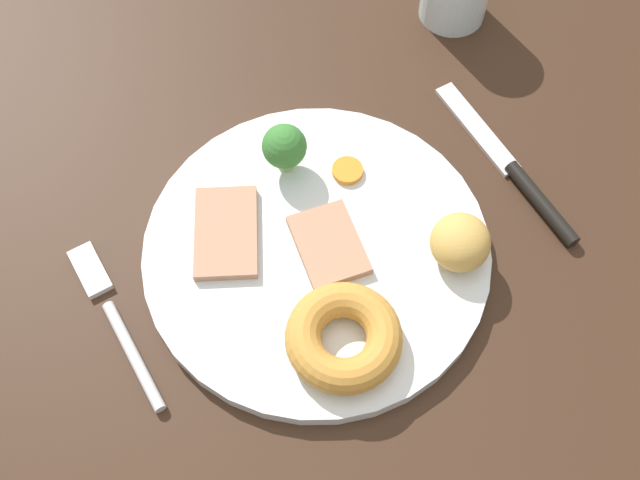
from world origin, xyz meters
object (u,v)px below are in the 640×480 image
meat_slice_under (226,232)px  carrot_coin_front (347,171)px  fork (115,319)px  yorkshire_pudding (344,337)px  dinner_plate (320,250)px  roast_potato_left (460,242)px  knife (517,175)px  meat_slice_main (329,245)px  broccoli_floret (284,147)px

meat_slice_under → carrot_coin_front: size_ratio=3.11×
meat_slice_under → fork: size_ratio=0.52×
yorkshire_pudding → fork: 17.58cm
dinner_plate → yorkshire_pudding: yorkshire_pudding is taller
meat_slice_under → roast_potato_left: 18.11cm
meat_slice_under → knife: size_ratio=0.43×
meat_slice_main → knife: meat_slice_main is taller
roast_potato_left → fork: 26.81cm
meat_slice_under → knife: (23.87, -6.10, -1.35)cm
meat_slice_under → broccoli_floret: (7.10, 3.47, 2.32)cm
fork → knife: size_ratio=0.83×
carrot_coin_front → dinner_plate: bearing=-137.3°
meat_slice_main → broccoli_floret: bearing=85.8°
dinner_plate → meat_slice_main: 1.29cm
roast_potato_left → fork: (-25.35, 8.25, -2.83)cm
carrot_coin_front → knife: (12.62, -6.54, -1.21)cm
roast_potato_left → knife: roast_potato_left is taller
broccoli_floret → knife: (16.76, -9.57, -3.66)cm
dinner_plate → fork: 16.57cm
meat_slice_main → dinner_plate: bearing=142.2°
roast_potato_left → carrot_coin_front: (-3.69, 10.60, -1.55)cm
yorkshire_pudding → broccoli_floret: size_ratio=1.84×
dinner_plate → meat_slice_main: (0.54, -0.42, 1.10)cm
meat_slice_main → carrot_coin_front: size_ratio=2.60×
yorkshire_pudding → roast_potato_left: (11.43, 2.21, 0.49)cm
fork → dinner_plate: bearing=-100.6°
yorkshire_pudding → fork: size_ratio=0.56×
roast_potato_left → carrot_coin_front: bearing=109.2°
carrot_coin_front → broccoli_floret: (-4.14, 3.02, 2.45)cm
meat_slice_under → fork: bearing=-169.7°
meat_slice_under → knife: 24.67cm
dinner_plate → fork: dinner_plate is taller
carrot_coin_front → meat_slice_main: bearing=-131.9°
dinner_plate → meat_slice_under: 7.51cm
knife → fork: bearing=82.3°
meat_slice_main → fork: bearing=170.0°
knife → roast_potato_left: bearing=113.7°
dinner_plate → broccoli_floret: bearing=81.7°
roast_potato_left → knife: (8.94, 4.06, -2.76)cm
fork → knife: bearing=-98.7°
broccoli_floret → fork: broccoli_floret is taller
meat_slice_under → broccoli_floret: size_ratio=1.72×
knife → broccoli_floret: bearing=59.6°
meat_slice_main → roast_potato_left: roast_potato_left is taller
broccoli_floret → meat_slice_main: bearing=-94.2°
fork → yorkshire_pudding: bearing=-128.7°
meat_slice_under → broccoli_floret: 8.24cm
meat_slice_under → yorkshire_pudding: yorkshire_pudding is taller
dinner_plate → meat_slice_under: bearing=143.2°
carrot_coin_front → fork: (-21.67, -2.35, -1.28)cm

